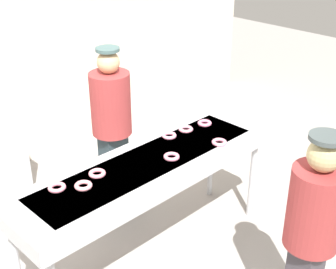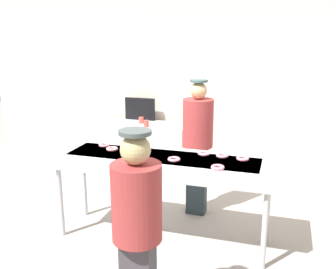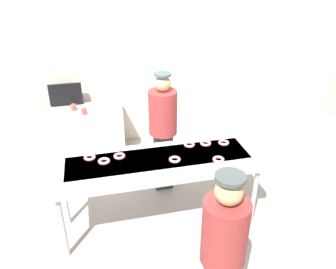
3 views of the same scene
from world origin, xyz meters
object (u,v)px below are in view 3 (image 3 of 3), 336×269
(strawberry_donut_1, at_px, (224,143))
(strawberry_donut_0, at_px, (104,161))
(strawberry_donut_4, at_px, (175,160))
(paper_cup_0, at_px, (73,107))
(strawberry_donut_7, at_px, (218,159))
(prep_counter, at_px, (71,134))
(menu_display, at_px, (66,95))
(paper_cup_1, at_px, (84,111))
(customer_waiting, at_px, (223,245))
(strawberry_donut_2, at_px, (90,157))
(strawberry_donut_5, at_px, (189,145))
(worker_baker, at_px, (163,125))
(strawberry_donut_3, at_px, (206,143))
(fryer_conveyor, at_px, (159,164))
(strawberry_donut_6, at_px, (119,156))

(strawberry_donut_1, bearing_deg, strawberry_donut_0, -176.64)
(strawberry_donut_4, bearing_deg, paper_cup_0, 119.46)
(strawberry_donut_7, xyz_separation_m, paper_cup_0, (-1.61, 2.12, -0.09))
(strawberry_donut_1, height_order, strawberry_donut_4, same)
(strawberry_donut_1, distance_m, strawberry_donut_7, 0.40)
(prep_counter, height_order, menu_display, menu_display)
(strawberry_donut_7, xyz_separation_m, paper_cup_1, (-1.45, 1.92, -0.09))
(customer_waiting, bearing_deg, paper_cup_0, 97.79)
(strawberry_donut_1, distance_m, paper_cup_0, 2.53)
(strawberry_donut_2, height_order, customer_waiting, customer_waiting)
(strawberry_donut_1, xyz_separation_m, strawberry_donut_5, (-0.42, 0.05, 0.00))
(strawberry_donut_1, height_order, prep_counter, strawberry_donut_1)
(strawberry_donut_0, relative_size, strawberry_donut_5, 1.00)
(menu_display, bearing_deg, strawberry_donut_2, -80.88)
(strawberry_donut_1, relative_size, paper_cup_1, 1.33)
(paper_cup_1, bearing_deg, prep_counter, 142.36)
(strawberry_donut_2, bearing_deg, strawberry_donut_5, 0.92)
(worker_baker, bearing_deg, strawberry_donut_3, 117.87)
(strawberry_donut_7, bearing_deg, prep_counter, 128.89)
(fryer_conveyor, height_order, worker_baker, worker_baker)
(strawberry_donut_1, distance_m, strawberry_donut_4, 0.72)
(prep_counter, bearing_deg, strawberry_donut_0, -75.88)
(strawberry_donut_4, distance_m, customer_waiting, 1.26)
(paper_cup_0, bearing_deg, worker_baker, -44.13)
(strawberry_donut_5, bearing_deg, paper_cup_0, 128.89)
(strawberry_donut_1, relative_size, strawberry_donut_7, 1.00)
(strawberry_donut_5, distance_m, paper_cup_0, 2.21)
(strawberry_donut_3, xyz_separation_m, strawberry_donut_4, (-0.46, -0.27, 0.00))
(menu_display, bearing_deg, strawberry_donut_7, -53.88)
(paper_cup_1, bearing_deg, worker_baker, -42.90)
(prep_counter, bearing_deg, strawberry_donut_7, -51.11)
(paper_cup_0, bearing_deg, fryer_conveyor, -62.95)
(strawberry_donut_7, bearing_deg, paper_cup_1, 127.04)
(paper_cup_1, bearing_deg, strawberry_donut_6, -76.56)
(strawberry_donut_5, bearing_deg, menu_display, 127.43)
(strawberry_donut_2, distance_m, customer_waiting, 1.82)
(menu_display, bearing_deg, strawberry_donut_5, -52.57)
(strawberry_donut_7, bearing_deg, strawberry_donut_5, 119.03)
(strawberry_donut_4, distance_m, prep_counter, 2.43)
(strawberry_donut_7, distance_m, worker_baker, 1.05)
(prep_counter, bearing_deg, paper_cup_0, -4.82)
(worker_baker, xyz_separation_m, paper_cup_0, (-1.19, 1.15, -0.11))
(strawberry_donut_6, xyz_separation_m, strawberry_donut_7, (1.07, -0.33, 0.00))
(paper_cup_1, bearing_deg, strawberry_donut_3, -47.09)
(fryer_conveyor, bearing_deg, strawberry_donut_0, 175.79)
(worker_baker, bearing_deg, strawberry_donut_2, 24.22)
(paper_cup_0, bearing_deg, strawberry_donut_0, -78.97)
(strawberry_donut_7, height_order, worker_baker, worker_baker)
(strawberry_donut_7, relative_size, paper_cup_0, 1.33)
(strawberry_donut_6, relative_size, paper_cup_0, 1.33)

